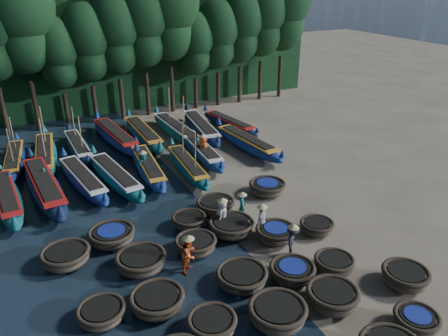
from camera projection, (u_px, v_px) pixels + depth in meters
name	position (u px, v px, depth m)	size (l,w,h in m)	color
ground	(226.00, 229.00, 21.87)	(120.00, 120.00, 0.00)	gray
foliage_wall	(107.00, 54.00, 38.90)	(40.00, 3.00, 10.00)	black
coracle_4	(416.00, 320.00, 15.65)	(1.67, 1.67, 0.67)	brown
coracle_6	(212.00, 324.00, 15.45)	(1.82, 1.82, 0.72)	brown
coracle_7	(277.00, 313.00, 15.91)	(2.50, 2.50, 0.79)	brown
coracle_8	(332.00, 297.00, 16.68)	(2.49, 2.49, 0.81)	brown
coracle_9	(405.00, 277.00, 17.79)	(2.25, 2.25, 0.78)	brown
coracle_10	(101.00, 313.00, 16.02)	(2.13, 2.13, 0.65)	brown
coracle_11	(157.00, 301.00, 16.54)	(2.33, 2.33, 0.74)	brown
coracle_12	(242.00, 277.00, 17.85)	(2.61, 2.61, 0.71)	brown
coracle_13	(292.00, 271.00, 18.21)	(1.96, 1.96, 0.67)	brown
coracle_14	(334.00, 264.00, 18.67)	(2.03, 2.03, 0.69)	brown
coracle_15	(141.00, 261.00, 18.75)	(2.21, 2.21, 0.79)	brown
coracle_16	(196.00, 244.00, 19.96)	(2.24, 2.24, 0.71)	brown
coracle_17	(231.00, 226.00, 21.30)	(2.49, 2.49, 0.75)	brown
coracle_18	(275.00, 233.00, 20.74)	(2.21, 2.21, 0.77)	brown
coracle_19	(317.00, 226.00, 21.40)	(1.81, 1.81, 0.65)	brown
coracle_20	(66.00, 256.00, 19.07)	(2.35, 2.35, 0.77)	brown
coracle_21	(112.00, 236.00, 20.58)	(2.51, 2.51, 0.74)	brown
coracle_22	(189.00, 221.00, 21.86)	(2.05, 2.05, 0.69)	brown
coracle_23	(216.00, 205.00, 23.23)	(2.42, 2.42, 0.72)	brown
coracle_24	(267.00, 187.00, 25.10)	(2.52, 2.52, 0.76)	brown
long_boat_1	(7.00, 198.00, 23.79)	(1.86, 7.77, 1.37)	#105C5C
long_boat_2	(44.00, 186.00, 24.85)	(2.30, 9.13, 1.61)	#101D3A
long_boat_3	(83.00, 179.00, 25.87)	(2.42, 7.79, 1.38)	navy
long_boat_4	(115.00, 176.00, 26.22)	(2.43, 7.91, 1.40)	#105C5C
long_boat_5	(148.00, 167.00, 27.47)	(2.01, 7.73, 1.37)	navy
long_boat_6	(187.00, 166.00, 27.69)	(1.76, 7.35, 3.13)	#105C5C
long_boat_7	(201.00, 150.00, 29.99)	(1.93, 7.96, 1.40)	navy
long_boat_8	(247.00, 143.00, 31.22)	(2.19, 8.24, 1.46)	navy
long_boat_10	(14.00, 160.00, 28.57)	(2.06, 7.27, 3.11)	navy
long_boat_11	(45.00, 155.00, 29.10)	(2.37, 8.46, 3.61)	#105C5C
long_boat_12	(78.00, 147.00, 30.72)	(1.41, 7.30, 3.10)	#101D3A
long_boat_13	(115.00, 136.00, 32.33)	(2.41, 8.85, 1.56)	navy
long_boat_14	(143.00, 134.00, 32.90)	(1.52, 8.48, 1.49)	#105C5C
long_boat_15	(175.00, 129.00, 33.88)	(1.76, 8.41, 3.57)	#105C5C
long_boat_16	(201.00, 128.00, 34.10)	(2.57, 8.66, 1.53)	#101D3A
long_boat_17	(229.00, 124.00, 35.27)	(2.40, 7.28, 1.30)	#101D3A
fisherman_0	(223.00, 214.00, 21.51)	(0.94, 0.96, 1.87)	silver
fisherman_1	(242.00, 205.00, 22.31)	(0.52, 0.64, 1.74)	#176162
fisherman_2	(189.00, 253.00, 18.52)	(1.03, 1.01, 1.88)	#CE4D1B
fisherman_3	(293.00, 240.00, 19.55)	(1.09, 1.11, 1.73)	black
fisherman_4	(262.00, 219.00, 21.06)	(0.99, 0.87, 1.81)	silver
fisherman_5	(144.00, 163.00, 27.34)	(1.41, 1.27, 1.75)	#176162
fisherman_6	(203.00, 147.00, 29.34)	(0.64, 0.92, 2.01)	#CE4D1B
tree_4	(19.00, 17.00, 31.75)	(5.34, 5.34, 12.58)	black
tree_5	(58.00, 53.00, 33.81)	(3.68, 3.68, 8.68)	black
tree_6	(87.00, 42.00, 34.47)	(4.09, 4.09, 9.65)	black
tree_7	(115.00, 31.00, 35.13)	(4.51, 4.51, 10.63)	black
tree_8	(142.00, 21.00, 35.79)	(4.92, 4.92, 11.60)	black
tree_9	(168.00, 11.00, 36.45)	(5.34, 5.34, 12.58)	black
tree_10	(194.00, 43.00, 38.51)	(3.68, 3.68, 8.68)	black
tree_11	(218.00, 33.00, 39.17)	(4.09, 4.09, 9.65)	black
tree_12	(240.00, 24.00, 39.83)	(4.51, 4.51, 10.63)	black
tree_13	(262.00, 15.00, 40.49)	(4.92, 4.92, 11.60)	black
tree_14	(283.00, 6.00, 41.14)	(5.34, 5.34, 12.58)	black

